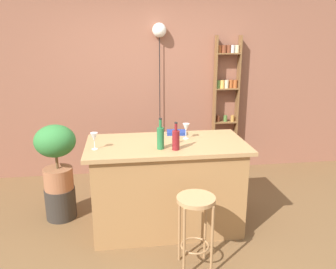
{
  "coord_description": "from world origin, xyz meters",
  "views": [
    {
      "loc": [
        -0.44,
        -3.01,
        2.0
      ],
      "look_at": [
        0.05,
        0.55,
        0.96
      ],
      "focal_mm": 36.75,
      "sensor_mm": 36.0,
      "label": 1
    }
  ],
  "objects": [
    {
      "name": "pendant_globe_light",
      "position": [
        0.11,
        1.84,
        2.02
      ],
      "size": [
        0.19,
        0.19,
        2.16
      ],
      "color": "black",
      "rests_on": "ground"
    },
    {
      "name": "wine_glass_center",
      "position": [
        -0.71,
        0.19,
        1.06
      ],
      "size": [
        0.07,
        0.07,
        0.16
      ],
      "color": "silver",
      "rests_on": "kitchen_counter"
    },
    {
      "name": "spice_shelf",
      "position": [
        1.08,
        1.81,
        1.04
      ],
      "size": [
        0.36,
        0.13,
        2.0
      ],
      "color": "brown",
      "rests_on": "ground"
    },
    {
      "name": "wine_glass_left",
      "position": [
        0.22,
        0.42,
        1.06
      ],
      "size": [
        0.07,
        0.07,
        0.16
      ],
      "color": "silver",
      "rests_on": "kitchen_counter"
    },
    {
      "name": "bottle_sauce_amber",
      "position": [
        -0.08,
        0.12,
        1.06
      ],
      "size": [
        0.07,
        0.07,
        0.3
      ],
      "color": "#236638",
      "rests_on": "kitchen_counter"
    },
    {
      "name": "plant_stool",
      "position": [
        -1.16,
        0.63,
        0.18
      ],
      "size": [
        0.34,
        0.34,
        0.36
      ],
      "primitive_type": "cylinder",
      "color": "#2D2823",
      "rests_on": "ground"
    },
    {
      "name": "back_wall",
      "position": [
        0.0,
        1.95,
        1.4
      ],
      "size": [
        6.4,
        0.1,
        2.8
      ],
      "primitive_type": "cube",
      "color": "#8C5642",
      "rests_on": "ground"
    },
    {
      "name": "kitchen_counter",
      "position": [
        0.0,
        0.3,
        0.47
      ],
      "size": [
        1.63,
        0.84,
        0.94
      ],
      "color": "#9E7042",
      "rests_on": "ground"
    },
    {
      "name": "cookbook",
      "position": [
        0.15,
        0.61,
        0.96
      ],
      "size": [
        0.23,
        0.17,
        0.03
      ],
      "primitive_type": "cube",
      "rotation": [
        0.0,
        0.0,
        -0.11
      ],
      "color": "navy",
      "rests_on": "kitchen_counter"
    },
    {
      "name": "bottle_wine_red",
      "position": [
        0.06,
        0.07,
        1.04
      ],
      "size": [
        0.07,
        0.07,
        0.27
      ],
      "color": "maroon",
      "rests_on": "kitchen_counter"
    },
    {
      "name": "ground",
      "position": [
        0.0,
        0.0,
        0.0
      ],
      "size": [
        12.0,
        12.0,
        0.0
      ],
      "primitive_type": "plane",
      "color": "brown"
    },
    {
      "name": "potted_plant",
      "position": [
        -1.16,
        0.63,
        0.79
      ],
      "size": [
        0.44,
        0.4,
        0.73
      ],
      "color": "#935B3D",
      "rests_on": "plant_stool"
    },
    {
      "name": "bar_stool",
      "position": [
        0.15,
        -0.44,
        0.51
      ],
      "size": [
        0.33,
        0.33,
        0.69
      ],
      "color": "#997047",
      "rests_on": "ground"
    }
  ]
}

